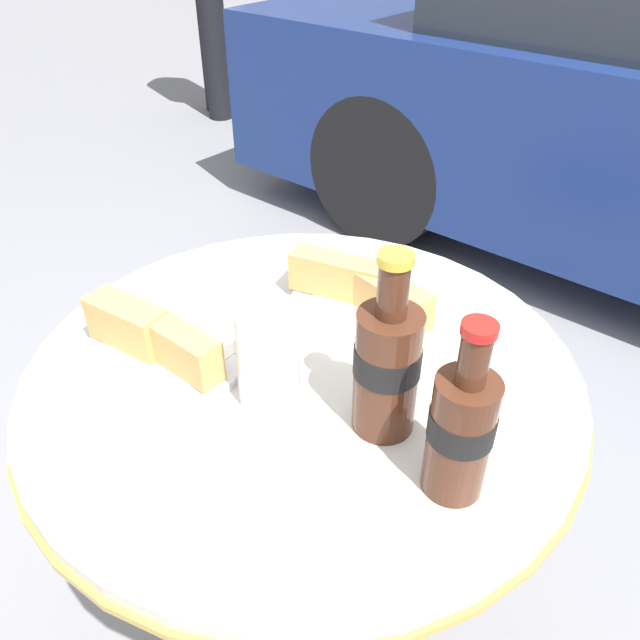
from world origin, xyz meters
name	(u,v)px	position (x,y,z in m)	size (l,w,h in m)	color
bistro_table	(304,450)	(0.00, 0.00, 0.57)	(0.73, 0.73, 0.74)	gold
cola_bottle_left	(387,364)	(0.14, -0.02, 0.83)	(0.07, 0.07, 0.23)	#4C2819
cola_bottle_right	(461,429)	(0.25, -0.05, 0.82)	(0.07, 0.07, 0.21)	#4C2819
drinking_glass	(268,360)	(0.01, -0.07, 0.80)	(0.07, 0.07, 0.13)	silver
lunch_plate_near	(363,297)	(-0.01, 0.15, 0.76)	(0.23, 0.22, 0.07)	white
lunch_plate_far	(158,346)	(-0.15, -0.11, 0.76)	(0.22, 0.22, 0.07)	white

